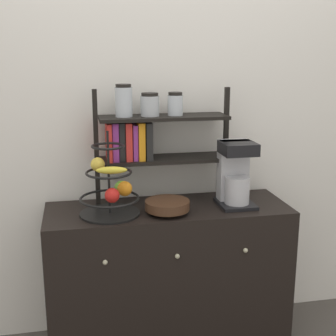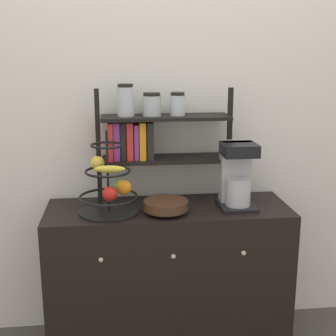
{
  "view_description": "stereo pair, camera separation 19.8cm",
  "coord_description": "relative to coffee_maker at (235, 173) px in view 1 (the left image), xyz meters",
  "views": [
    {
      "loc": [
        -0.45,
        -2.04,
        1.57
      ],
      "look_at": [
        -0.0,
        0.22,
        1.0
      ],
      "focal_mm": 50.0,
      "sensor_mm": 36.0,
      "label": 1
    },
    {
      "loc": [
        -0.26,
        -2.07,
        1.57
      ],
      "look_at": [
        -0.0,
        0.22,
        1.0
      ],
      "focal_mm": 50.0,
      "sensor_mm": 36.0,
      "label": 2
    }
  ],
  "objects": [
    {
      "name": "wall_back",
      "position": [
        -0.35,
        0.28,
        0.34
      ],
      "size": [
        7.0,
        0.05,
        2.6
      ],
      "primitive_type": "cube",
      "color": "silver",
      "rests_on": "ground_plane"
    },
    {
      "name": "sideboard",
      "position": [
        -0.35,
        0.01,
        -0.56
      ],
      "size": [
        1.26,
        0.45,
        0.79
      ],
      "color": "black",
      "rests_on": "ground_plane"
    },
    {
      "name": "coffee_maker",
      "position": [
        0.0,
        0.0,
        0.0
      ],
      "size": [
        0.18,
        0.21,
        0.34
      ],
      "color": "black",
      "rests_on": "sideboard"
    },
    {
      "name": "fruit_stand",
      "position": [
        -0.65,
        -0.03,
        -0.04
      ],
      "size": [
        0.3,
        0.3,
        0.42
      ],
      "color": "black",
      "rests_on": "sideboard"
    },
    {
      "name": "wooden_bowl",
      "position": [
        -0.38,
        -0.07,
        -0.13
      ],
      "size": [
        0.22,
        0.22,
        0.07
      ],
      "color": "#422819",
      "rests_on": "sideboard"
    },
    {
      "name": "shelf_hutch",
      "position": [
        -0.45,
        0.14,
        0.21
      ],
      "size": [
        0.72,
        0.2,
        0.63
      ],
      "color": "black",
      "rests_on": "sideboard"
    }
  ]
}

